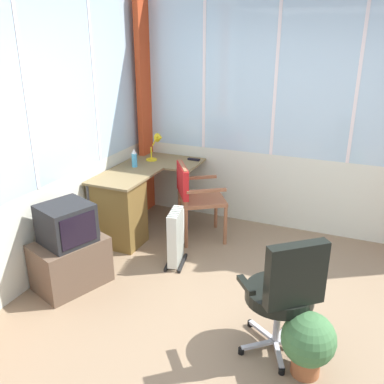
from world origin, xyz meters
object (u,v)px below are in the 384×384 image
Objects in this scene: desk_lamp at (158,143)px; space_heater at (176,237)px; tv_remote at (194,159)px; potted_plant at (308,342)px; tv_on_stand at (70,250)px; desk at (123,207)px; spray_bottle at (134,158)px; wooden_armchair at (192,191)px; office_chair at (286,289)px.

desk_lamp is 0.56× the size of space_heater.
tv_remote reaches higher than potted_plant.
desk_lamp is 1.85m from tv_on_stand.
potted_plant is (-1.23, -2.22, -0.14)m from desk.
spray_bottle is 1.45m from tv_on_stand.
desk is 4.10× the size of desk_lamp.
wooden_armchair is (-0.55, -0.21, -0.19)m from tv_remote.
tv_on_stand is at bearing -176.33° from spray_bottle.
desk_lamp is 0.37× the size of wooden_armchair.
desk_lamp is at bearing 108.58° from tv_remote.
desk_lamp reaches higher than desk.
tv_remote is (0.91, -0.47, 0.36)m from desk.
desk is at bearing 61.41° from office_chair.
wooden_armchair is at bearing -26.29° from tv_on_stand.
wooden_armchair is 1.98m from office_chair.
space_heater is 1.22× the size of potted_plant.
desk_lamp is 0.86m from wooden_armchair.
tv_on_stand is 1.70× the size of potted_plant.
space_heater is at bearing -105.82° from desk.
office_chair is at bearing -133.73° from desk_lamp.
space_heater is (-1.13, -0.28, -0.47)m from tv_remote.
potted_plant is (-2.02, -2.17, -0.70)m from desk_lamp.
tv_on_stand is 1.05m from space_heater.
wooden_armchair reaches higher than desk.
desk_lamp is 1.40m from space_heater.
potted_plant is at bearing -132.82° from desk_lamp.
office_chair is 1.19× the size of tv_on_stand.
office_chair is 2.02× the size of potted_plant.
spray_bottle reaches higher than tv_on_stand.
tv_on_stand is (-1.75, 0.02, -0.60)m from desk_lamp.
space_heater reaches higher than potted_plant.
wooden_armchair is at bearing -61.99° from desk.
space_heater is at bearing 55.33° from potted_plant.
space_heater is (0.75, -0.73, -0.07)m from tv_on_stand.
tv_remote is 0.26× the size of space_heater.
wooden_armchair is (0.36, -0.68, 0.17)m from desk.
tv_on_stand reaches higher than tv_remote.
desk_lamp is at bearing 46.27° from office_chair.
tv_remote is 0.75m from spray_bottle.
tv_remote is 0.31× the size of potted_plant.
office_chair is (-2.01, -1.55, -0.21)m from tv_remote.
tv_remote is at bearing 14.03° from space_heater.
wooden_armchair is 1.51× the size of space_heater.
desk is 0.61m from spray_bottle.
desk is 1.09m from tv_remote.
desk is at bearing 61.05° from potted_plant.
potted_plant is at bearing -125.53° from spray_bottle.
spray_bottle reaches higher than office_chair.
tv_on_stand is (-1.36, -0.09, -0.50)m from spray_bottle.
spray_bottle is 0.80m from wooden_armchair.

